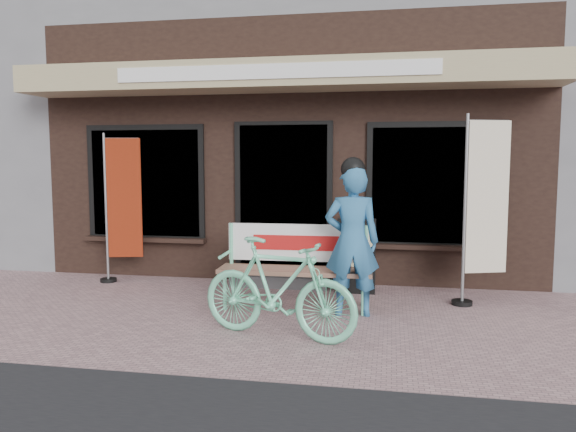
% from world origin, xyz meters
% --- Properties ---
extents(ground, '(70.00, 70.00, 0.00)m').
position_xyz_m(ground, '(0.00, 0.00, 0.00)').
color(ground, '#A77F82').
rests_on(ground, ground).
extents(storefront, '(7.00, 6.77, 6.00)m').
position_xyz_m(storefront, '(0.00, 4.96, 2.99)').
color(storefront, black).
rests_on(storefront, ground).
extents(bench, '(1.75, 0.50, 0.94)m').
position_xyz_m(bench, '(0.39, 0.74, 0.55)').
color(bench, '#73E1B0').
rests_on(bench, ground).
extents(person, '(0.63, 0.46, 1.72)m').
position_xyz_m(person, '(1.04, 0.50, 0.84)').
color(person, teal).
rests_on(person, ground).
extents(bicycle, '(1.65, 0.84, 0.96)m').
position_xyz_m(bicycle, '(0.42, -0.43, 0.48)').
color(bicycle, '#73E1B0').
rests_on(bicycle, ground).
extents(nobori_red, '(0.61, 0.27, 2.04)m').
position_xyz_m(nobori_red, '(-2.18, 1.58, 1.05)').
color(nobori_red, gray).
rests_on(nobori_red, ground).
extents(nobori_cream, '(0.65, 0.33, 2.21)m').
position_xyz_m(nobori_cream, '(2.50, 1.22, 1.14)').
color(nobori_cream, gray).
rests_on(nobori_cream, ground).
extents(menu_stand, '(0.48, 0.11, 0.95)m').
position_xyz_m(menu_stand, '(1.03, 1.48, 0.49)').
color(menu_stand, black).
rests_on(menu_stand, ground).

